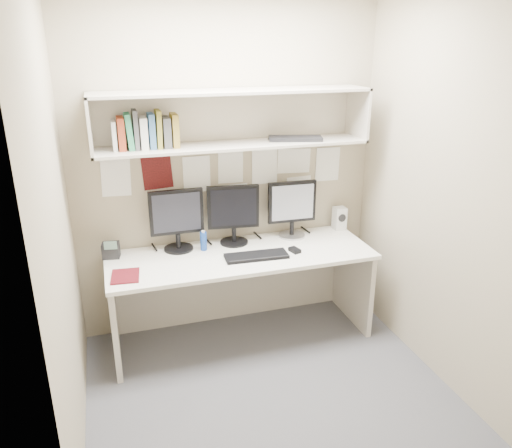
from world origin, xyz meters
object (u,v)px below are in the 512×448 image
object	(u,v)px
speaker	(339,218)
maroon_notebook	(125,276)
monitor_center	(233,212)
desk	(241,296)
monitor_left	(177,218)
monitor_right	(292,207)
desk_phone	(111,250)
keyboard	(256,256)

from	to	relation	value
speaker	maroon_notebook	distance (m)	1.85
monitor_center	desk	bearing A→B (deg)	-83.13
monitor_left	monitor_right	world-z (taller)	monitor_left
monitor_left	monitor_right	bearing A→B (deg)	-0.35
maroon_notebook	desk_phone	world-z (taller)	desk_phone
monitor_left	desk_phone	size ratio (longest dim) A/B	3.20
monitor_center	desk_phone	distance (m)	0.96
monitor_left	speaker	world-z (taller)	monitor_left
desk	keyboard	distance (m)	0.40
monitor_left	desk_phone	bearing A→B (deg)	-179.34
desk	monitor_center	world-z (taller)	monitor_center
keyboard	speaker	xyz separation A→B (m)	(0.85, 0.36, 0.09)
monitor_center	maroon_notebook	size ratio (longest dim) A/B	2.08
maroon_notebook	desk_phone	size ratio (longest dim) A/B	1.52
maroon_notebook	desk_phone	distance (m)	0.38
keyboard	monitor_center	bearing A→B (deg)	107.72
keyboard	desk	bearing A→B (deg)	131.94
monitor_right	speaker	distance (m)	0.47
monitor_right	desk_phone	distance (m)	1.45
desk_phone	monitor_center	bearing A→B (deg)	9.11
monitor_right	monitor_left	bearing A→B (deg)	-177.88
monitor_right	monitor_center	bearing A→B (deg)	-177.88
monitor_center	keyboard	xyz separation A→B (m)	(0.09, -0.33, -0.25)
monitor_left	monitor_center	bearing A→B (deg)	-0.35
keyboard	speaker	bearing A→B (deg)	26.00
keyboard	speaker	size ratio (longest dim) A/B	2.43
speaker	monitor_left	bearing A→B (deg)	-179.74
desk	keyboard	bearing A→B (deg)	-51.11
keyboard	desk_phone	bearing A→B (deg)	165.69
keyboard	maroon_notebook	bearing A→B (deg)	-174.33
monitor_left	maroon_notebook	world-z (taller)	monitor_left
desk	monitor_right	world-z (taller)	monitor_right
desk	monitor_left	xyz separation A→B (m)	(-0.44, 0.22, 0.62)
monitor_center	maroon_notebook	distance (m)	0.98
desk	keyboard	xyz separation A→B (m)	(0.09, -0.11, 0.38)
monitor_center	keyboard	distance (m)	0.42
monitor_center	monitor_right	xyz separation A→B (m)	(0.49, 0.00, -0.00)
desk	maroon_notebook	distance (m)	0.95
desk_phone	keyboard	bearing A→B (deg)	-8.78
monitor_center	desk_phone	xyz separation A→B (m)	(-0.94, -0.01, -0.20)
desk	speaker	size ratio (longest dim) A/B	10.34
monitor_left	maroon_notebook	xyz separation A→B (m)	(-0.42, -0.37, -0.25)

